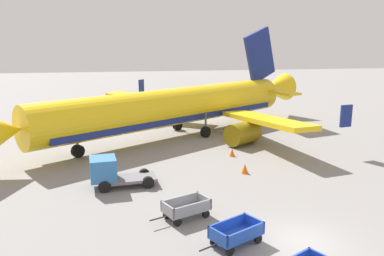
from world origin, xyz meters
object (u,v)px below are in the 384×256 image
at_px(service_truck_beside_carts, 111,172).
at_px(airplane, 181,107).
at_px(traffic_cone_near_plane, 232,152).
at_px(traffic_cone_mid_apron, 245,169).
at_px(baggage_cart_third_in_row, 236,233).
at_px(baggage_cart_fourth_in_row, 186,208).

bearing_deg(service_truck_beside_carts, airplane, 63.78).
height_order(traffic_cone_near_plane, traffic_cone_mid_apron, traffic_cone_mid_apron).
bearing_deg(airplane, traffic_cone_near_plane, -68.22).
distance_m(airplane, traffic_cone_near_plane, 9.17).
distance_m(baggage_cart_third_in_row, service_truck_beside_carts, 10.85).
bearing_deg(airplane, service_truck_beside_carts, -116.22).
height_order(baggage_cart_third_in_row, service_truck_beside_carts, service_truck_beside_carts).
relative_size(traffic_cone_near_plane, traffic_cone_mid_apron, 0.92).
relative_size(airplane, baggage_cart_fourth_in_row, 9.44).
xyz_separation_m(service_truck_beside_carts, traffic_cone_near_plane, (10.05, 5.68, -0.77)).
bearing_deg(airplane, baggage_cart_fourth_in_row, -97.55).
height_order(baggage_cart_fourth_in_row, service_truck_beside_carts, service_truck_beside_carts).
relative_size(airplane, traffic_cone_mid_apron, 46.56).
xyz_separation_m(airplane, baggage_cart_fourth_in_row, (-2.57, -19.41, -2.45)).
distance_m(baggage_cart_fourth_in_row, service_truck_beside_carts, 7.04).
xyz_separation_m(baggage_cart_third_in_row, traffic_cone_mid_apron, (3.63, 10.12, -0.24)).
distance_m(baggage_cart_third_in_row, traffic_cone_near_plane, 15.12).
bearing_deg(traffic_cone_near_plane, baggage_cart_fourth_in_row, -117.29).
bearing_deg(baggage_cart_fourth_in_row, service_truck_beside_carts, 127.06).
relative_size(baggage_cart_third_in_row, baggage_cart_fourth_in_row, 0.98).
height_order(service_truck_beside_carts, traffic_cone_mid_apron, service_truck_beside_carts).
relative_size(baggage_cart_third_in_row, traffic_cone_near_plane, 5.27).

